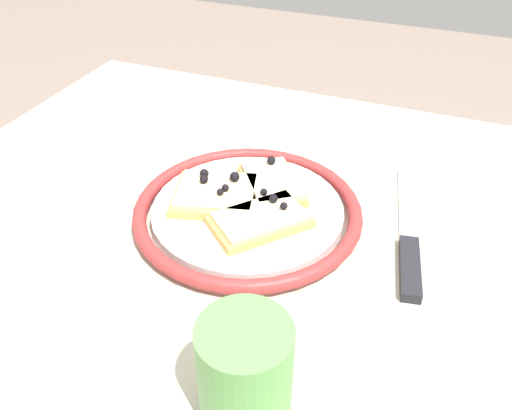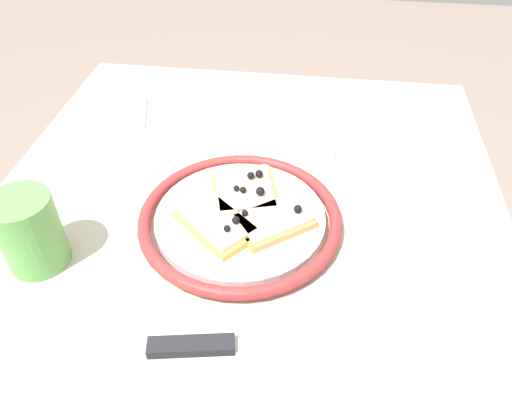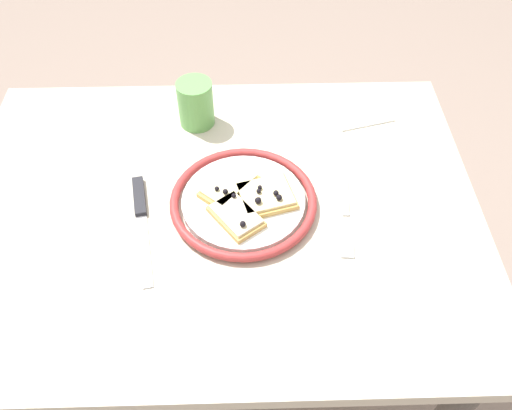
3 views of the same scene
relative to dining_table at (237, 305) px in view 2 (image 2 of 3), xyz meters
The scene contains 9 objects.
dining_table is the anchor object (origin of this frame).
plate 0.13m from the dining_table, behind, with size 0.26×0.26×0.02m.
pizza_slice_near 0.16m from the dining_table, behind, with size 0.12×0.11×0.03m.
pizza_slice_far 0.14m from the dining_table, 128.58° to the right, with size 0.12×0.12×0.03m.
pizza_slice_side 0.15m from the dining_table, 126.75° to the left, with size 0.11×0.11×0.03m.
knife 0.18m from the dining_table, ahead, with size 0.06×0.24×0.01m.
fork 0.26m from the dining_table, behind, with size 0.04×0.20×0.00m.
cup 0.29m from the dining_table, 78.56° to the right, with size 0.07×0.07×0.10m, color #599E4C.
napkin 0.41m from the dining_table, 137.67° to the right, with size 0.12×0.12×0.00m, color white.
Camera 2 is at (0.41, 0.08, 1.16)m, focal length 34.60 mm.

